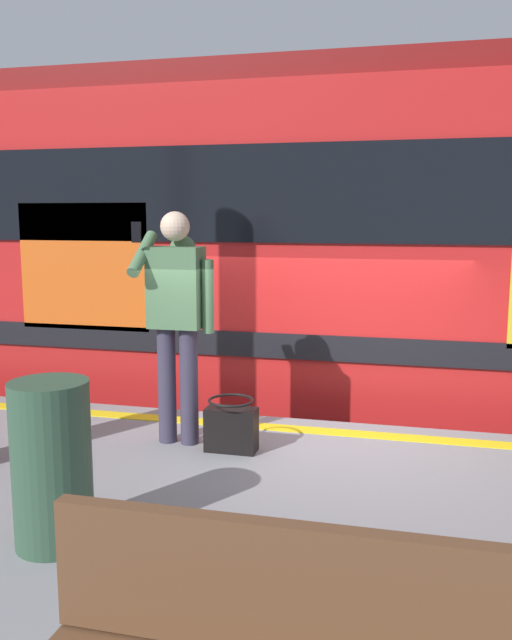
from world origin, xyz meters
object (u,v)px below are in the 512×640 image
Objects in this scene: train_carriage at (337,238)px; trash_bin at (52,464)px; passenger at (177,308)px; handbag at (231,427)px.

trash_bin is (0.91, 4.47, -1.04)m from train_carriage.
handbag is at bearing 168.11° from passenger.
train_carriage reaches higher than handbag.
trash_bin reaches higher than handbag.
passenger is 4.45× the size of handbag.
handbag is (-0.45, 0.09, -0.87)m from passenger.
passenger is at bearing 72.99° from train_carriage.
handbag is at bearing -107.81° from trash_bin.
passenger is 1.98× the size of trash_bin.
train_carriage reaches higher than trash_bin.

